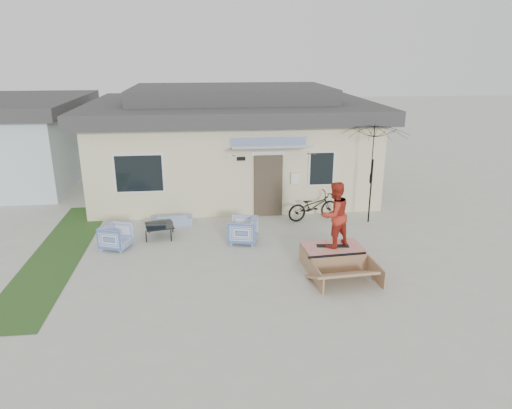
{
  "coord_description": "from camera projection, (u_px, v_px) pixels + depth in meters",
  "views": [
    {
      "loc": [
        -1.02,
        -10.41,
        5.39
      ],
      "look_at": [
        0.3,
        1.8,
        1.3
      ],
      "focal_mm": 32.73,
      "sensor_mm": 36.0,
      "label": 1
    }
  ],
  "objects": [
    {
      "name": "patio_umbrella",
      "position": [
        372.0,
        170.0,
        14.81
      ],
      "size": [
        2.45,
        2.32,
        2.2
      ],
      "color": "black",
      "rests_on": "ground"
    },
    {
      "name": "grass_strip",
      "position": [
        59.0,
        253.0,
        12.98
      ],
      "size": [
        1.4,
        8.0,
        0.01
      ],
      "primitive_type": "cube",
      "color": "#25471C",
      "rests_on": "ground"
    },
    {
      "name": "house",
      "position": [
        232.0,
        141.0,
        18.55
      ],
      "size": [
        10.8,
        8.49,
        4.1
      ],
      "color": "beige",
      "rests_on": "ground"
    },
    {
      "name": "coffee_table",
      "position": [
        160.0,
        231.0,
        14.03
      ],
      "size": [
        0.95,
        0.95,
        0.4
      ],
      "primitive_type": "cube",
      "rotation": [
        0.0,
        0.0,
        0.2
      ],
      "color": "black",
      "rests_on": "ground"
    },
    {
      "name": "skateboard",
      "position": [
        333.0,
        246.0,
        12.16
      ],
      "size": [
        0.85,
        0.31,
        0.05
      ],
      "primitive_type": "cube",
      "rotation": [
        0.0,
        0.0,
        -0.12
      ],
      "color": "black",
      "rests_on": "skate_ramp"
    },
    {
      "name": "loveseat",
      "position": [
        172.0,
        217.0,
        15.02
      ],
      "size": [
        1.31,
        0.46,
        0.5
      ],
      "primitive_type": "imported",
      "rotation": [
        0.0,
        0.0,
        3.2
      ],
      "color": "#3355A4",
      "rests_on": "ground"
    },
    {
      "name": "skater",
      "position": [
        335.0,
        213.0,
        11.88
      ],
      "size": [
        1.05,
        0.96,
        1.73
      ],
      "primitive_type": "imported",
      "rotation": [
        0.0,
        0.0,
        3.6
      ],
      "color": "#A92C1D",
      "rests_on": "skateboard"
    },
    {
      "name": "armchair_left",
      "position": [
        116.0,
        235.0,
        13.2
      ],
      "size": [
        0.92,
        0.94,
        0.77
      ],
      "primitive_type": "imported",
      "rotation": [
        0.0,
        0.0,
        1.23
      ],
      "color": "#3355A4",
      "rests_on": "ground"
    },
    {
      "name": "ground",
      "position": [
        252.0,
        277.0,
        11.63
      ],
      "size": [
        90.0,
        90.0,
        0.0
      ],
      "primitive_type": "plane",
      "color": "#AFB0A1",
      "rests_on": "ground"
    },
    {
      "name": "armchair_right",
      "position": [
        243.0,
        229.0,
        13.61
      ],
      "size": [
        0.91,
        0.95,
        0.82
      ],
      "primitive_type": "imported",
      "rotation": [
        0.0,
        0.0,
        -1.81
      ],
      "color": "#3355A4",
      "rests_on": "ground"
    },
    {
      "name": "skate_ramp",
      "position": [
        333.0,
        256.0,
        12.2
      ],
      "size": [
        1.66,
        2.13,
        0.5
      ],
      "primitive_type": null,
      "rotation": [
        0.0,
        0.0,
        0.08
      ],
      "color": "#966F4E",
      "rests_on": "ground"
    },
    {
      "name": "bicycle",
      "position": [
        313.0,
        203.0,
        15.38
      ],
      "size": [
        1.88,
        1.02,
        1.14
      ],
      "primitive_type": "imported",
      "rotation": [
        0.0,
        0.0,
        1.8
      ],
      "color": "black",
      "rests_on": "ground"
    }
  ]
}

